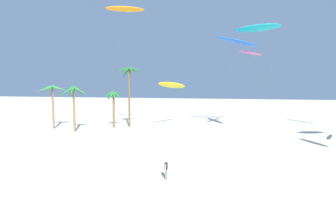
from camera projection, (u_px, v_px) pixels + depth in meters
palm_tree_0 at (52, 92)px, 48.13m from camera, size 5.11×5.35×7.74m
palm_tree_1 at (129, 76)px, 49.82m from camera, size 5.08×4.66×11.12m
palm_tree_2 at (74, 95)px, 45.06m from camera, size 4.82×5.03×7.66m
palm_tree_3 at (113, 98)px, 49.38m from camera, size 3.85×3.73×6.67m
flying_kite_0 at (126, 9)px, 46.41m from camera, size 5.64×10.64×21.61m
flying_kite_2 at (237, 41)px, 47.52m from camera, size 7.39×9.31×16.58m
flying_kite_3 at (249, 53)px, 43.91m from camera, size 6.07×12.00×13.94m
flying_kite_5 at (173, 85)px, 50.05m from camera, size 4.83×9.94×8.62m
flying_kite_6 at (258, 28)px, 46.61m from camera, size 7.75×6.94×18.19m
person_near_left at (166, 169)px, 22.70m from camera, size 0.21×0.51×1.65m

